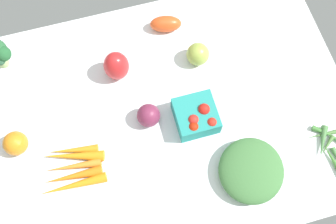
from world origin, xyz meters
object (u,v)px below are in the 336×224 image
object	(u,v)px
leafy_greens_clump	(251,170)
roma_tomato	(166,24)
bell_pepper_red	(116,66)
heirloom_tomato_orange	(16,143)
heirloom_tomato_green	(198,54)
berry_basket	(196,116)
okra_pile	(330,146)
red_onion_center	(148,114)
carrot_bunch	(73,168)

from	to	relation	value
leafy_greens_clump	roma_tomato	bearing A→B (deg)	-79.04
bell_pepper_red	heirloom_tomato_orange	world-z (taller)	bell_pepper_red
bell_pepper_red	heirloom_tomato_green	bearing A→B (deg)	175.75
berry_basket	okra_pile	bearing A→B (deg)	152.48
okra_pile	heirloom_tomato_green	bearing A→B (deg)	-52.76
berry_basket	red_onion_center	xyz separation A→B (cm)	(12.51, -4.11, -0.02)
berry_basket	red_onion_center	bearing A→B (deg)	-18.20
leafy_greens_clump	bell_pepper_red	size ratio (longest dim) A/B	1.83
heirloom_tomato_green	red_onion_center	distance (cm)	23.31
carrot_bunch	leafy_greens_clump	distance (cm)	46.69
berry_basket	okra_pile	size ratio (longest dim) A/B	0.71
heirloom_tomato_orange	berry_basket	bearing A→B (deg)	173.57
red_onion_center	heirloom_tomato_orange	world-z (taller)	heirloom_tomato_orange
leafy_greens_clump	heirloom_tomato_orange	world-z (taller)	heirloom_tomato_orange
carrot_bunch	berry_basket	bearing A→B (deg)	-172.50
leafy_greens_clump	red_onion_center	world-z (taller)	red_onion_center
carrot_bunch	roma_tomato	world-z (taller)	roma_tomato
red_onion_center	heirloom_tomato_orange	bearing A→B (deg)	-2.16
leafy_greens_clump	heirloom_tomato_green	bearing A→B (deg)	-84.60
carrot_bunch	red_onion_center	bearing A→B (deg)	-158.96
carrot_bunch	okra_pile	distance (cm)	69.34
carrot_bunch	red_onion_center	world-z (taller)	red_onion_center
heirloom_tomato_green	heirloom_tomato_orange	size ratio (longest dim) A/B	1.01
carrot_bunch	bell_pepper_red	distance (cm)	30.56
bell_pepper_red	berry_basket	world-z (taller)	bell_pepper_red
leafy_greens_clump	berry_basket	xyz separation A→B (cm)	(9.43, -18.04, 0.43)
carrot_bunch	berry_basket	distance (cm)	35.63
heirloom_tomato_green	heirloom_tomato_orange	bearing A→B (deg)	13.21
roma_tomato	carrot_bunch	bearing A→B (deg)	-121.40
leafy_greens_clump	roma_tomato	xyz separation A→B (cm)	(9.54, -49.25, -0.36)
heirloom_tomato_green	berry_basket	distance (cm)	19.23
heirloom_tomato_green	okra_pile	size ratio (longest dim) A/B	0.42
heirloom_tomato_green	okra_pile	world-z (taller)	heirloom_tomato_green
leafy_greens_clump	bell_pepper_red	xyz separation A→B (cm)	(27.02, -38.07, 2.06)
roma_tomato	heirloom_tomato_orange	distance (cm)	54.86
heirloom_tomato_green	bell_pepper_red	xyz separation A→B (cm)	(23.59, -1.75, 1.56)
bell_pepper_red	red_onion_center	world-z (taller)	bell_pepper_red
leafy_greens_clump	berry_basket	distance (cm)	20.36
leafy_greens_clump	red_onion_center	distance (cm)	31.19
heirloom_tomato_green	carrot_bunch	bearing A→B (deg)	29.04
carrot_bunch	okra_pile	xyz separation A→B (cm)	(-68.20, 12.51, -0.56)
bell_pepper_red	okra_pile	bearing A→B (deg)	143.65
roma_tomato	heirloom_tomato_orange	size ratio (longest dim) A/B	1.44
berry_basket	roma_tomato	distance (cm)	31.22
leafy_greens_clump	berry_basket	world-z (taller)	berry_basket
carrot_bunch	berry_basket	xyz separation A→B (cm)	(-35.28, -4.64, 1.90)
bell_pepper_red	berry_basket	bearing A→B (deg)	131.30
berry_basket	roma_tomato	size ratio (longest dim) A/B	1.18
carrot_bunch	okra_pile	bearing A→B (deg)	169.60
okra_pile	red_onion_center	bearing A→B (deg)	-25.08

